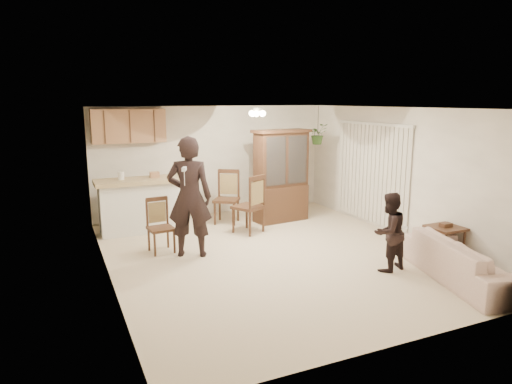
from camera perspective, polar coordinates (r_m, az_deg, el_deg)
name	(u,v)px	position (r m, az deg, el deg)	size (l,w,h in m)	color
floor	(275,254)	(8.02, 2.35, -7.74)	(6.50, 6.50, 0.00)	#C4B094
ceiling	(276,108)	(7.58, 2.51, 10.42)	(5.50, 6.50, 0.02)	white
wall_back	(213,160)	(10.67, -5.40, 3.94)	(5.50, 0.02, 2.50)	white
wall_front	(413,234)	(5.09, 19.07, -5.01)	(5.50, 0.02, 2.50)	white
wall_left	(105,197)	(6.95, -18.32, -0.64)	(0.02, 6.50, 2.50)	white
wall_right	(403,173)	(9.25, 17.87, 2.28)	(0.02, 6.50, 2.50)	white
breakfast_bar	(141,208)	(9.50, -14.16, -1.90)	(1.60, 0.55, 1.00)	silver
bar_top	(140,181)	(9.39, -14.33, 1.37)	(1.75, 0.70, 0.08)	tan
upper_cabinets	(129,126)	(9.97, -15.64, 7.96)	(1.50, 0.34, 0.70)	#8D5B3D
vertical_blinds	(371,174)	(9.93, 14.19, 2.20)	(0.06, 2.30, 2.10)	beige
ceiling_fixture	(257,112)	(8.75, 0.12, 9.91)	(0.36, 0.36, 0.20)	#FFECBF
hanging_plant	(318,134)	(10.83, 7.73, 7.19)	(0.43, 0.37, 0.48)	#255120
plant_cord	(318,120)	(10.81, 7.77, 8.91)	(0.01, 0.01, 0.65)	black
sofa	(465,257)	(7.43, 24.69, -7.42)	(1.87, 0.73, 0.73)	beige
adult	(190,205)	(7.78, -8.29, -1.56)	(0.66, 0.43, 1.80)	black
child	(389,229)	(7.38, 16.30, -4.44)	(0.66, 0.51, 1.35)	black
china_hutch	(281,176)	(9.98, 3.15, 1.95)	(1.32, 0.63, 2.01)	#372514
side_table	(444,243)	(8.27, 22.49, -5.86)	(0.52, 0.52, 0.64)	#372514
chair_bar	(161,237)	(8.21, -11.74, -5.54)	(0.46, 0.46, 0.96)	#372514
chair_hutch_left	(227,208)	(9.92, -3.70, -2.05)	(0.71, 0.71, 1.15)	#372514
chair_hutch_right	(248,216)	(9.20, -0.98, -3.03)	(0.71, 0.71, 1.18)	#372514
controller_adult	(184,169)	(7.19, -8.97, 2.85)	(0.05, 0.18, 0.05)	white
controller_child	(405,227)	(7.18, 18.15, -4.23)	(0.03, 0.11, 0.03)	white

